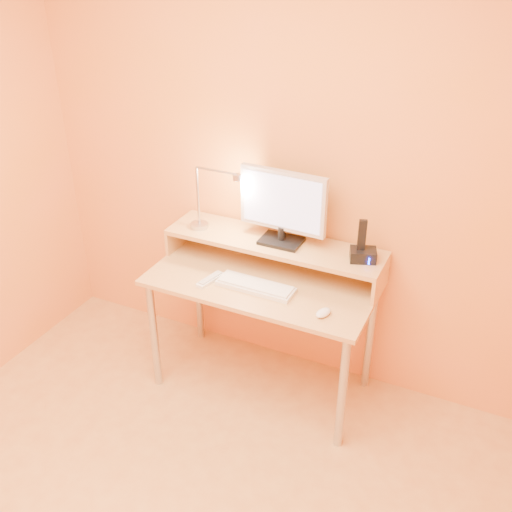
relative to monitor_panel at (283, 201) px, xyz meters
The scene contains 25 objects.
wall_back 0.21m from the monitor_panel, 104.80° to the left, with size 3.00×0.04×2.50m, color #E7844F.
desk_leg_fl 1.05m from the monitor_panel, 145.31° to the right, with size 0.04×0.04×0.69m, color #B2B2BB.
desk_leg_fr 1.01m from the monitor_panel, 38.92° to the right, with size 0.04×0.04×0.69m, color #B2B2BB.
desk_leg_bl 0.98m from the monitor_panel, behind, with size 0.04×0.04×0.69m, color #B2B2BB.
desk_leg_br 0.93m from the monitor_panel, 10.05° to the left, with size 0.04×0.04×0.69m, color #B2B2BB.
desk_lower 0.44m from the monitor_panel, 104.80° to the right, with size 1.20×0.60×0.03m, color tan.
shelf_riser_left 0.71m from the monitor_panel, behind, with size 0.02×0.30×0.14m, color tan.
shelf_riser_right 0.64m from the monitor_panel, ahead, with size 0.02×0.30×0.14m, color tan.
desk_shelf 0.25m from the monitor_panel, 166.69° to the right, with size 1.20×0.30×0.03m, color tan.
monitor_foot 0.23m from the monitor_panel, 90.00° to the right, with size 0.22×0.16×0.02m, color black.
monitor_neck 0.19m from the monitor_panel, 90.00° to the right, with size 0.04×0.04×0.07m, color black.
monitor_panel is the anchor object (origin of this frame).
monitor_back 0.02m from the monitor_panel, 90.00° to the left, with size 0.43×0.01×0.28m, color black.
monitor_screen 0.02m from the monitor_panel, 90.00° to the right, with size 0.43×0.00×0.28m, color #B2B4E6.
lamp_base 0.53m from the monitor_panel, behind, with size 0.10×0.10×0.03m, color #B2B2BB.
lamp_post 0.49m from the monitor_panel, behind, with size 0.01×0.01×0.33m, color #B2B2BB.
lamp_arm 0.38m from the monitor_panel, behind, with size 0.01×0.01×0.24m, color #B2B2BB.
lamp_head 0.27m from the monitor_panel, behind, with size 0.04×0.04×0.03m, color #B2B2BB.
lamp_bulb 0.26m from the monitor_panel, behind, with size 0.03×0.03×0.00m, color #FFEAC6.
phone_dock 0.49m from the monitor_panel, ahead, with size 0.13×0.10×0.06m, color black.
phone_handset 0.44m from the monitor_panel, ahead, with size 0.04×0.03×0.16m, color black.
phone_led 0.54m from the monitor_panel, ahead, with size 0.01×0.00×0.04m, color #1547FF.
keyboard 0.46m from the monitor_panel, 98.20° to the right, with size 0.41×0.13×0.02m, color white.
mouse 0.62m from the monitor_panel, 42.82° to the right, with size 0.05×0.09×0.03m, color silver.
remote_control 0.56m from the monitor_panel, 134.02° to the right, with size 0.05×0.18×0.02m, color white.
Camera 1 is at (1.09, -1.22, 2.35)m, focal length 41.17 mm.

